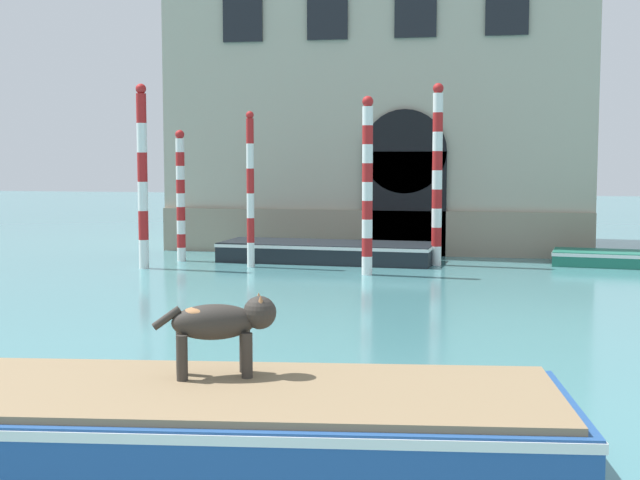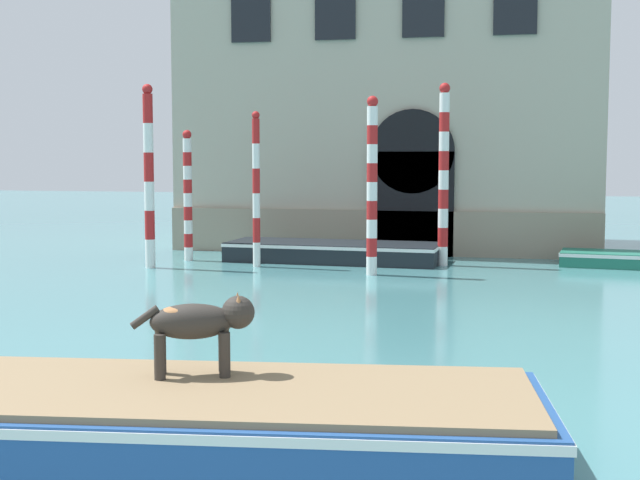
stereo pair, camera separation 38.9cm
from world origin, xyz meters
The scene contains 8 objects.
boat_foreground centered at (-1.05, 5.64, 0.40)m, with size 7.40×2.98×0.75m.
dog_on_deck centered at (-0.53, 6.11, 1.23)m, with size 1.05×0.58×0.73m.
boat_moored_near_palazzo centered at (-2.35, 20.81, 0.26)m, with size 5.52×2.14×0.49m.
mooring_pole_0 centered at (-6.05, 20.21, 1.69)m, with size 0.23×0.23×3.35m.
mooring_pole_1 centered at (-6.41, 18.59, 2.21)m, with size 0.25×0.25×4.39m.
mooring_pole_2 centered at (0.43, 20.60, 2.25)m, with size 0.26×0.26×4.45m.
mooring_pole_3 centered at (-1.00, 18.50, 2.03)m, with size 0.25×0.25×4.03m.
mooring_pole_4 centered at (-3.96, 19.35, 1.90)m, with size 0.19×0.19×3.76m.
Camera 1 is at (1.82, -1.39, 2.72)m, focal length 50.00 mm.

